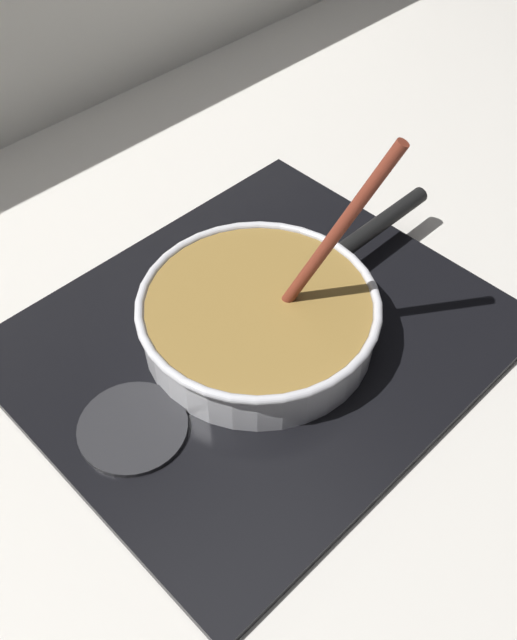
% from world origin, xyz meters
% --- Properties ---
extents(ground, '(2.40, 1.60, 0.04)m').
position_xyz_m(ground, '(0.00, 0.00, -0.02)').
color(ground, beige).
extents(hob_plate, '(0.56, 0.48, 0.01)m').
position_xyz_m(hob_plate, '(0.09, 0.19, 0.01)').
color(hob_plate, black).
rests_on(hob_plate, ground).
extents(burner_ring, '(0.19, 0.19, 0.01)m').
position_xyz_m(burner_ring, '(0.09, 0.19, 0.02)').
color(burner_ring, '#592D0C').
rests_on(burner_ring, hob_plate).
extents(spare_burner, '(0.12, 0.12, 0.01)m').
position_xyz_m(spare_burner, '(-0.10, 0.19, 0.01)').
color(spare_burner, '#262628').
rests_on(spare_burner, hob_plate).
extents(cooking_pan, '(0.46, 0.29, 0.28)m').
position_xyz_m(cooking_pan, '(0.09, 0.19, 0.05)').
color(cooking_pan, silver).
rests_on(cooking_pan, hob_plate).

